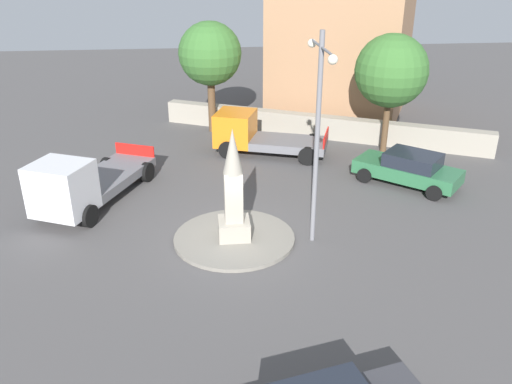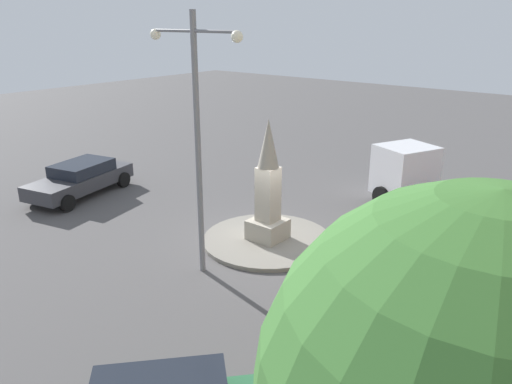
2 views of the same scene
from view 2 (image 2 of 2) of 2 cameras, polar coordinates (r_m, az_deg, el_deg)
The scene contains 6 objects.
ground_plane at distance 15.99m, azimuth 1.35°, elevation -5.75°, with size 80.00×80.00×0.00m, color #4F4C4C.
traffic_island at distance 15.96m, azimuth 1.35°, elevation -5.54°, with size 4.17×4.17×0.13m, color gray.
monument at distance 15.33m, azimuth 1.40°, elevation 0.16°, with size 1.06×1.06×3.88m.
streetlamp at distance 12.91m, azimuth -6.83°, elevation 7.93°, with size 3.09×0.28×7.01m.
car_dark_grey_waiting at distance 21.15m, azimuth -19.59°, elevation 1.54°, with size 2.74×4.76×1.34m.
truck_white_approaching at distance 18.94m, azimuth 19.02°, elevation 0.68°, with size 6.30×4.22×2.30m.
Camera 2 is at (8.79, -11.50, 6.79)m, focal length 34.63 mm.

